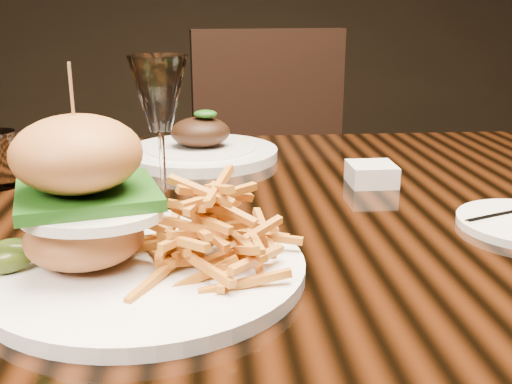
{
  "coord_description": "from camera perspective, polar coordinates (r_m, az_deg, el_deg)",
  "views": [
    {
      "loc": [
        -0.06,
        -0.79,
        1.01
      ],
      "look_at": [
        -0.01,
        -0.15,
        0.81
      ],
      "focal_mm": 42.0,
      "sensor_mm": 36.0,
      "label": 1
    }
  ],
  "objects": [
    {
      "name": "wine_glass",
      "position": [
        0.77,
        -9.17,
        8.75
      ],
      "size": [
        0.08,
        0.08,
        0.2
      ],
      "color": "white",
      "rests_on": "dining_table"
    },
    {
      "name": "burger_plate",
      "position": [
        0.6,
        -11.04,
        -2.85
      ],
      "size": [
        0.32,
        0.32,
        0.21
      ],
      "rotation": [
        0.0,
        0.0,
        0.04
      ],
      "color": "white",
      "rests_on": "dining_table"
    },
    {
      "name": "far_dish",
      "position": [
        1.08,
        -5.28,
        4.08
      ],
      "size": [
        0.27,
        0.27,
        0.09
      ],
      "rotation": [
        0.0,
        0.0,
        0.07
      ],
      "color": "white",
      "rests_on": "dining_table"
    },
    {
      "name": "ramekin",
      "position": [
        0.93,
        10.94,
        1.69
      ],
      "size": [
        0.09,
        0.09,
        0.03
      ],
      "primitive_type": "cube",
      "rotation": [
        0.0,
        0.0,
        -0.31
      ],
      "color": "white",
      "rests_on": "dining_table"
    },
    {
      "name": "dining_table",
      "position": [
        0.86,
        -0.26,
        -5.8
      ],
      "size": [
        1.6,
        0.9,
        0.75
      ],
      "color": "black",
      "rests_on": "ground"
    },
    {
      "name": "chair_far",
      "position": [
        1.76,
        2.02,
        1.63
      ],
      "size": [
        0.51,
        0.52,
        0.95
      ],
      "rotation": [
        0.0,
        0.0,
        0.12
      ],
      "color": "black",
      "rests_on": "ground"
    }
  ]
}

